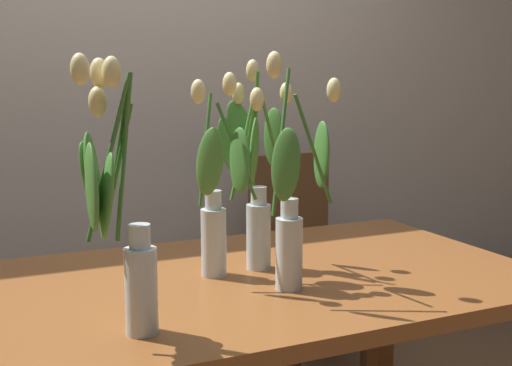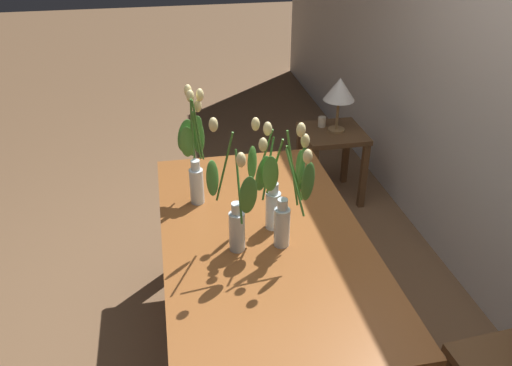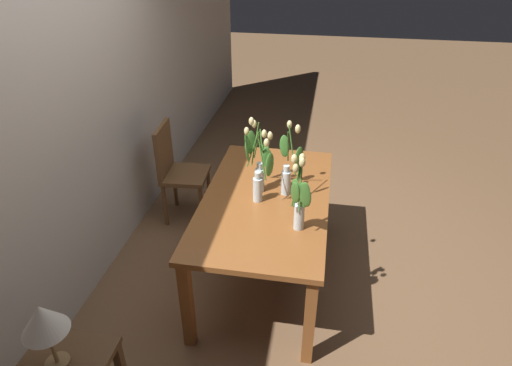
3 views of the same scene
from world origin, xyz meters
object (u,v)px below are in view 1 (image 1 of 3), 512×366
object	(u,v)px
tulip_vase_0	(254,183)
dining_chair	(301,248)
dining_table	(240,311)
tulip_vase_1	(294,216)
tulip_vase_3	(120,226)
tulip_vase_2	(219,210)

from	to	relation	value
tulip_vase_0	dining_chair	world-z (taller)	tulip_vase_0
tulip_vase_0	dining_table	bearing A→B (deg)	-133.85
tulip_vase_1	dining_chair	xyz separation A→B (m)	(0.61, 1.08, -0.40)
tulip_vase_3	dining_table	bearing A→B (deg)	35.50
dining_table	dining_chair	distance (m)	1.17
dining_table	tulip_vase_2	size ratio (longest dim) A/B	3.08
tulip_vase_0	tulip_vase_2	distance (m)	0.14
tulip_vase_1	tulip_vase_0	bearing A→B (deg)	91.97
dining_table	tulip_vase_0	bearing A→B (deg)	46.15
dining_table	tulip_vase_1	size ratio (longest dim) A/B	2.76
dining_table	tulip_vase_0	xyz separation A→B (m)	(0.08, 0.08, 0.33)
dining_chair	tulip_vase_1	bearing A→B (deg)	-119.42
tulip_vase_1	tulip_vase_2	distance (m)	0.22
dining_chair	tulip_vase_2	bearing A→B (deg)	-129.17
dining_table	tulip_vase_3	size ratio (longest dim) A/B	2.82
dining_table	tulip_vase_3	xyz separation A→B (m)	(-0.37, -0.26, 0.32)
tulip_vase_2	tulip_vase_3	distance (m)	0.44
dining_table	tulip_vase_2	world-z (taller)	tulip_vase_2
tulip_vase_1	tulip_vase_3	size ratio (longest dim) A/B	1.02
dining_table	dining_chair	xyz separation A→B (m)	(0.69, 0.93, -0.12)
dining_table	dining_chair	world-z (taller)	dining_chair
tulip_vase_3	dining_chair	size ratio (longest dim) A/B	0.61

